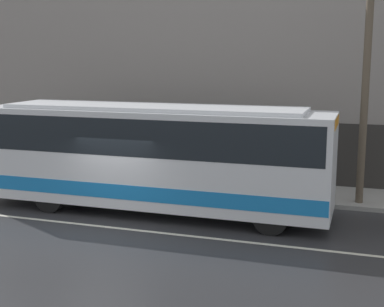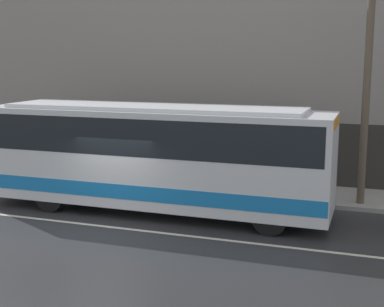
# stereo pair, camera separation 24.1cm
# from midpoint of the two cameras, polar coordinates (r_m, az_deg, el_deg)

# --- Properties ---
(ground_plane) EXTENTS (60.00, 60.00, 0.00)m
(ground_plane) POSITION_cam_midpoint_polar(r_m,az_deg,el_deg) (15.95, -9.65, -7.73)
(ground_plane) COLOR #2D2D30
(sidewalk) EXTENTS (60.00, 2.72, 0.15)m
(sidewalk) POSITION_cam_midpoint_polar(r_m,az_deg,el_deg) (20.63, -2.72, -3.24)
(sidewalk) COLOR #A09E99
(sidewalk) RESTS_ON ground_plane
(building_facade) EXTENTS (60.00, 0.35, 9.98)m
(building_facade) POSITION_cam_midpoint_polar(r_m,az_deg,el_deg) (21.47, -1.38, 10.06)
(building_facade) COLOR gray
(building_facade) RESTS_ON ground_plane
(lane_stripe) EXTENTS (54.00, 0.14, 0.01)m
(lane_stripe) POSITION_cam_midpoint_polar(r_m,az_deg,el_deg) (15.94, -9.65, -7.72)
(lane_stripe) COLOR beige
(lane_stripe) RESTS_ON ground_plane
(transit_bus) EXTENTS (11.10, 2.50, 3.41)m
(transit_bus) POSITION_cam_midpoint_polar(r_m,az_deg,el_deg) (16.85, -4.56, 0.09)
(transit_bus) COLOR silver
(transit_bus) RESTS_ON ground_plane
(utility_pole_near) EXTENTS (0.24, 0.24, 6.95)m
(utility_pole_near) POSITION_cam_midpoint_polar(r_m,az_deg,el_deg) (17.98, 17.59, 5.76)
(utility_pole_near) COLOR brown
(utility_pole_near) RESTS_ON sidewalk
(pedestrian_waiting) EXTENTS (0.36, 0.36, 1.76)m
(pedestrian_waiting) POSITION_cam_midpoint_polar(r_m,az_deg,el_deg) (20.53, -3.41, -0.74)
(pedestrian_waiting) COLOR #1E5933
(pedestrian_waiting) RESTS_ON sidewalk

